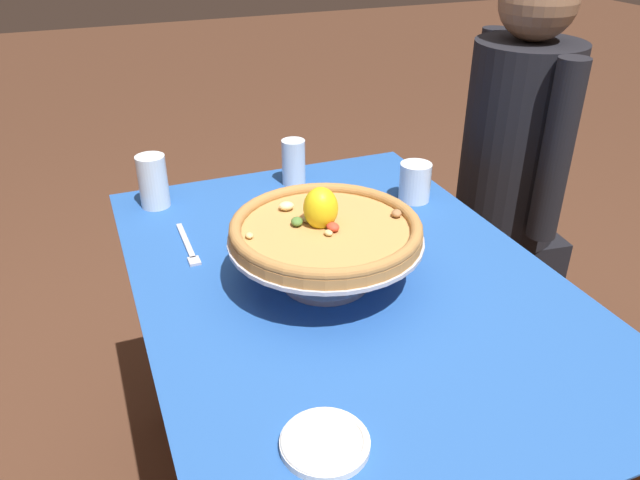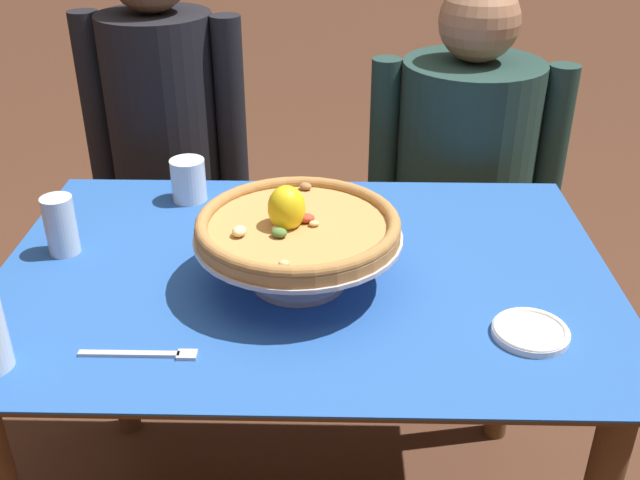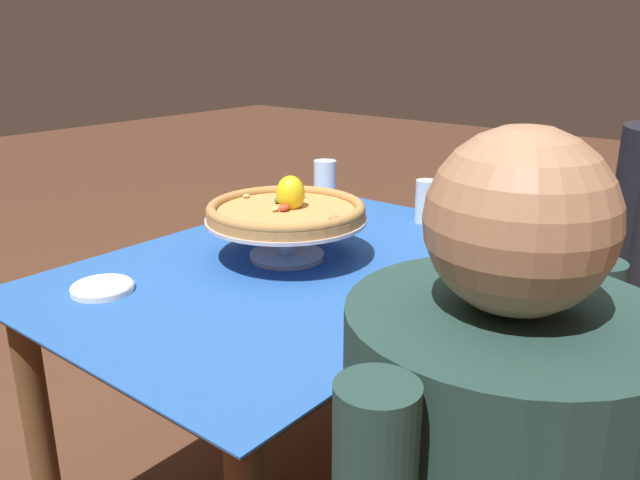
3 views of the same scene
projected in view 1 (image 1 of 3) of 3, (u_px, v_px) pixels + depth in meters
dining_table at (346, 324)px, 1.31m from camera, size 1.17×0.82×0.72m
pizza_stand at (326, 250)px, 1.21m from camera, size 0.38×0.38×0.10m
pizza at (325, 228)px, 1.19m from camera, size 0.37×0.37×0.10m
water_glass_side_left at (294, 165)px, 1.64m from camera, size 0.06×0.06×0.12m
water_glass_front_left at (153, 184)px, 1.52m from camera, size 0.07×0.07×0.13m
water_glass_back_left at (415, 185)px, 1.56m from camera, size 0.08×0.08×0.10m
side_plate at (325, 442)px, 0.88m from camera, size 0.13×0.13×0.02m
dinner_fork at (188, 246)px, 1.37m from camera, size 0.19×0.02×0.01m
diner_left at (507, 197)px, 1.89m from camera, size 0.46×0.35×1.26m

